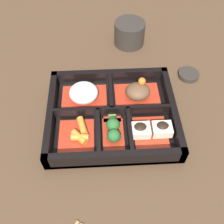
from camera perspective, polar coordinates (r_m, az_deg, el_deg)
name	(u,v)px	position (r m, az deg, el deg)	size (l,w,h in m)	color
ground_plane	(112,119)	(0.60, 0.00, -1.45)	(3.00, 3.00, 0.00)	#4C3523
bento_base	(112,117)	(0.60, 0.00, -1.17)	(0.28, 0.24, 0.01)	black
bento_rim	(112,114)	(0.58, 0.03, -0.42)	(0.28, 0.24, 0.04)	black
bowl_rice	(84,94)	(0.61, -6.16, 3.90)	(0.11, 0.08, 0.04)	#B22D19
bowl_stew	(138,93)	(0.62, 5.63, 4.20)	(0.11, 0.08, 0.05)	#B22D19
bowl_carrots	(78,135)	(0.56, -7.35, -4.94)	(0.08, 0.08, 0.02)	#B22D19
bowl_greens	(114,131)	(0.55, 0.53, -4.11)	(0.05, 0.08, 0.03)	#B22D19
bowl_tofu	(151,131)	(0.56, 8.42, -4.02)	(0.09, 0.08, 0.03)	#B22D19
bowl_pickles	(112,114)	(0.59, -0.05, -0.50)	(0.04, 0.04, 0.01)	#B22D19
tea_cup	(129,33)	(0.78, 3.82, 16.85)	(0.09, 0.09, 0.07)	#2D2823
sauce_dish	(189,74)	(0.72, 16.34, 7.84)	(0.05, 0.05, 0.01)	#2D2823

